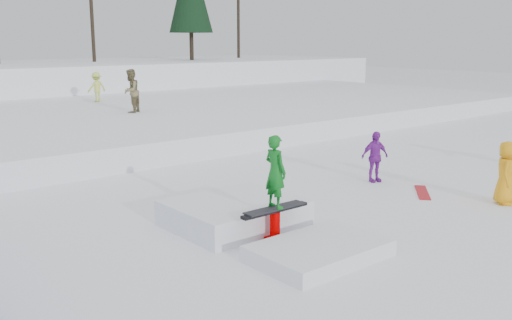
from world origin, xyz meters
TOP-DOWN VIEW (x-y plane):
  - ground at (0.00, 0.00)m, footprint 120.00×120.00m
  - snow_midrise at (0.00, 16.00)m, footprint 50.00×18.00m
  - walker_olive at (3.67, 14.16)m, footprint 1.14×1.11m
  - walker_ygreen at (4.44, 19.28)m, footprint 1.00×0.62m
  - spectator_purple at (4.50, 1.66)m, footprint 0.90×0.58m
  - spectator_yellow at (5.16, -1.75)m, footprint 0.88×0.74m
  - loose_board_red at (4.50, 0.08)m, footprint 1.25×1.11m
  - jib_rail_feature at (-0.83, 0.41)m, footprint 2.60×4.40m

SIDE VIEW (x-z plane):
  - ground at x=0.00m, z-range 0.00..0.00m
  - loose_board_red at x=4.50m, z-range 0.00..0.03m
  - jib_rail_feature at x=-0.83m, z-range -0.75..1.36m
  - snow_midrise at x=0.00m, z-range 0.00..0.80m
  - spectator_purple at x=4.50m, z-range 0.00..1.42m
  - spectator_yellow at x=5.16m, z-range 0.00..1.53m
  - walker_ygreen at x=4.44m, z-range 0.80..2.28m
  - walker_olive at x=3.67m, z-range 0.80..2.66m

